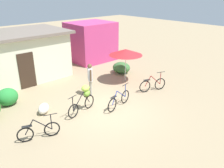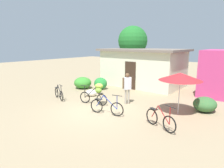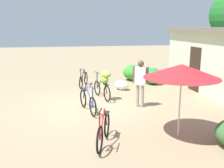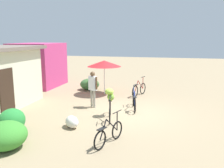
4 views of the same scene
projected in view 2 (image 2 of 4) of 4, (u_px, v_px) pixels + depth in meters
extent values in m
plane|color=#998564|center=(99.00, 111.00, 9.92)|extent=(60.00, 60.00, 0.00)
cube|color=beige|center=(143.00, 68.00, 15.74)|extent=(5.88, 3.50, 2.71)
cube|color=#72665B|center=(143.00, 50.00, 15.45)|extent=(6.38, 4.00, 0.16)
cube|color=#332319|center=(130.00, 76.00, 14.46)|extent=(0.90, 0.06, 2.00)
cylinder|color=brown|center=(132.00, 65.00, 17.95)|extent=(0.35, 0.35, 2.74)
sphere|color=#206B27|center=(133.00, 41.00, 17.52)|extent=(2.56, 2.56, 2.56)
ellipsoid|color=#3A8B2F|center=(83.00, 83.00, 14.78)|extent=(1.30, 1.24, 0.85)
ellipsoid|color=#288335|center=(101.00, 83.00, 14.54)|extent=(0.99, 0.88, 0.85)
ellipsoid|color=#386834|center=(205.00, 104.00, 9.79)|extent=(1.09, 1.21, 0.72)
cylinder|color=beige|center=(179.00, 95.00, 9.28)|extent=(0.04, 0.04, 1.90)
cone|color=red|center=(180.00, 77.00, 9.11)|extent=(1.95, 1.95, 0.35)
torus|color=black|center=(61.00, 96.00, 11.54)|extent=(0.58, 0.25, 0.60)
torus|color=black|center=(57.00, 93.00, 12.34)|extent=(0.58, 0.25, 0.60)
cylinder|color=black|center=(57.00, 89.00, 12.15)|extent=(0.36, 0.16, 0.57)
cylinder|color=black|center=(60.00, 90.00, 11.75)|extent=(0.62, 0.25, 0.58)
cylinder|color=black|center=(61.00, 85.00, 11.42)|extent=(0.48, 0.20, 0.03)
cylinder|color=black|center=(61.00, 91.00, 11.48)|extent=(0.04, 0.04, 0.63)
cube|color=black|center=(57.00, 88.00, 12.20)|extent=(0.39, 0.25, 0.02)
torus|color=black|center=(85.00, 97.00, 11.16)|extent=(0.64, 0.20, 0.64)
torus|color=black|center=(102.00, 100.00, 10.71)|extent=(0.64, 0.20, 0.64)
cylinder|color=black|center=(99.00, 94.00, 10.72)|extent=(0.40, 0.13, 0.65)
cylinder|color=black|center=(90.00, 93.00, 10.95)|extent=(0.71, 0.20, 0.66)
cylinder|color=black|center=(85.00, 86.00, 11.03)|extent=(0.49, 0.14, 0.03)
cylinder|color=black|center=(85.00, 92.00, 11.09)|extent=(0.04, 0.04, 0.67)
cube|color=black|center=(100.00, 93.00, 10.68)|extent=(0.38, 0.22, 0.02)
ellipsoid|color=#75A837|center=(98.00, 90.00, 10.66)|extent=(0.45, 0.43, 0.30)
ellipsoid|color=#9AC340|center=(99.00, 86.00, 10.66)|extent=(0.55, 0.52, 0.27)
torus|color=black|center=(117.00, 109.00, 9.13)|extent=(0.66, 0.19, 0.66)
torus|color=black|center=(97.00, 106.00, 9.61)|extent=(0.66, 0.19, 0.66)
cylinder|color=navy|center=(100.00, 101.00, 9.47)|extent=(0.41, 0.12, 0.59)
cylinder|color=navy|center=(110.00, 102.00, 9.23)|extent=(0.72, 0.19, 0.59)
cylinder|color=black|center=(117.00, 96.00, 9.00)|extent=(0.50, 0.13, 0.03)
cylinder|color=navy|center=(117.00, 102.00, 9.07)|extent=(0.04, 0.04, 0.65)
cube|color=black|center=(98.00, 99.00, 9.49)|extent=(0.38, 0.21, 0.02)
torus|color=black|center=(169.00, 124.00, 7.42)|extent=(0.64, 0.27, 0.66)
torus|color=black|center=(152.00, 117.00, 8.22)|extent=(0.64, 0.27, 0.66)
cylinder|color=maroon|center=(155.00, 111.00, 8.03)|extent=(0.35, 0.16, 0.58)
cylinder|color=maroon|center=(164.00, 115.00, 7.63)|extent=(0.62, 0.25, 0.59)
cylinder|color=black|center=(170.00, 107.00, 7.29)|extent=(0.48, 0.20, 0.03)
cylinder|color=maroon|center=(170.00, 116.00, 7.36)|extent=(0.04, 0.04, 0.69)
cube|color=black|center=(154.00, 109.00, 8.07)|extent=(0.39, 0.25, 0.02)
ellipsoid|color=silver|center=(91.00, 93.00, 12.60)|extent=(0.81, 0.80, 0.44)
cylinder|color=gray|center=(129.00, 97.00, 10.98)|extent=(0.11, 0.11, 0.84)
cylinder|color=gray|center=(126.00, 97.00, 10.91)|extent=(0.11, 0.11, 0.84)
cube|color=silver|center=(127.00, 83.00, 10.80)|extent=(0.37, 0.45, 0.66)
cylinder|color=brown|center=(131.00, 82.00, 10.89)|extent=(0.08, 0.08, 0.60)
cylinder|color=brown|center=(123.00, 83.00, 10.70)|extent=(0.08, 0.08, 0.60)
sphere|color=brown|center=(127.00, 75.00, 10.71)|extent=(0.23, 0.23, 0.23)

